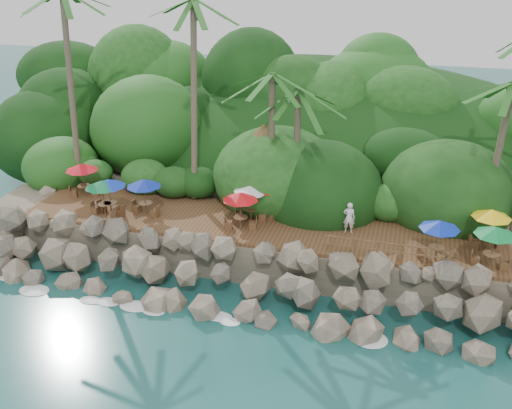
# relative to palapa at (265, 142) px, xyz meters

# --- Properties ---
(ground) EXTENTS (140.00, 140.00, 0.00)m
(ground) POSITION_rel_palapa_xyz_m (0.45, -9.42, -5.79)
(ground) COLOR #19514F
(ground) RESTS_ON ground
(land_base) EXTENTS (32.00, 25.20, 2.10)m
(land_base) POSITION_rel_palapa_xyz_m (0.45, 6.58, -4.74)
(land_base) COLOR gray
(land_base) RESTS_ON ground
(jungle_hill) EXTENTS (44.80, 28.00, 15.40)m
(jungle_hill) POSITION_rel_palapa_xyz_m (0.45, 14.08, -5.79)
(jungle_hill) COLOR #143811
(jungle_hill) RESTS_ON ground
(seawall) EXTENTS (29.00, 4.00, 2.30)m
(seawall) POSITION_rel_palapa_xyz_m (0.45, -7.42, -4.64)
(seawall) COLOR gray
(seawall) RESTS_ON ground
(terrace) EXTENTS (26.00, 5.00, 0.20)m
(terrace) POSITION_rel_palapa_xyz_m (0.45, -3.42, -3.59)
(terrace) COLOR brown
(terrace) RESTS_ON land_base
(jungle_foliage) EXTENTS (44.00, 16.00, 12.00)m
(jungle_foliage) POSITION_rel_palapa_xyz_m (0.45, 5.58, -5.79)
(jungle_foliage) COLOR #143811
(jungle_foliage) RESTS_ON ground
(foam_line) EXTENTS (25.20, 0.80, 0.06)m
(foam_line) POSITION_rel_palapa_xyz_m (0.45, -9.12, -5.76)
(foam_line) COLOR white
(foam_line) RESTS_ON ground
(palms) EXTENTS (31.58, 6.77, 12.71)m
(palms) POSITION_rel_palapa_xyz_m (2.11, -0.54, 5.67)
(palms) COLOR brown
(palms) RESTS_ON ground
(palapa) EXTENTS (4.91, 4.91, 4.60)m
(palapa) POSITION_rel_palapa_xyz_m (0.00, 0.00, 0.00)
(palapa) COLOR brown
(palapa) RESTS_ON ground
(dining_clusters) EXTENTS (24.63, 5.13, 2.09)m
(dining_clusters) POSITION_rel_palapa_xyz_m (0.52, -3.71, -1.76)
(dining_clusters) COLOR brown
(dining_clusters) RESTS_ON terrace
(railing) EXTENTS (6.10, 0.10, 1.00)m
(railing) POSITION_rel_palapa_xyz_m (7.66, -5.77, -2.88)
(railing) COLOR brown
(railing) RESTS_ON terrace
(waiter) EXTENTS (0.62, 0.41, 1.70)m
(waiter) POSITION_rel_palapa_xyz_m (5.41, -3.19, -2.64)
(waiter) COLOR white
(waiter) RESTS_ON terrace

